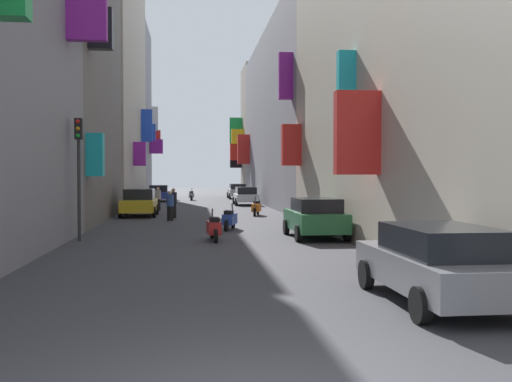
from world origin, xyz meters
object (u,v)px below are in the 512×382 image
object	(u,v)px
parked_car_silver	(237,191)
pedestrian_crossing	(170,206)
traffic_light_near_corner	(79,158)
scooter_red	(214,228)
scooter_silver	(192,195)
parked_car_grey	(438,262)
parked_car_yellow	(139,202)
pedestrian_near_left	(158,199)
parked_car_green	(315,217)
scooter_orange	(256,208)
scooter_blue	(230,219)
parked_car_white	(246,196)
pedestrian_near_right	(173,203)
parked_car_blue	(159,193)

from	to	relation	value
parked_car_silver	pedestrian_crossing	bearing A→B (deg)	-101.81
traffic_light_near_corner	scooter_red	bearing A→B (deg)	-4.92
scooter_silver	pedestrian_crossing	distance (m)	24.09
parked_car_grey	parked_car_yellow	distance (m)	24.61
pedestrian_crossing	pedestrian_near_left	bearing A→B (deg)	97.36
scooter_silver	parked_car_green	bearing A→B (deg)	-82.12
parked_car_green	scooter_orange	xyz separation A→B (m)	(-0.85, 12.05, -0.32)
parked_car_silver	scooter_blue	distance (m)	32.62
parked_car_silver	parked_car_white	bearing A→B (deg)	-91.44
parked_car_green	parked_car_silver	bearing A→B (deg)	90.06
scooter_orange	traffic_light_near_corner	xyz separation A→B (m)	(-7.75, -12.09, 2.51)
scooter_red	pedestrian_near_left	world-z (taller)	pedestrian_near_left
scooter_orange	scooter_blue	size ratio (longest dim) A/B	0.92
parked_car_white	pedestrian_crossing	bearing A→B (deg)	-109.76
parked_car_silver	scooter_blue	bearing A→B (deg)	-95.17
scooter_red	scooter_orange	distance (m)	12.85
pedestrian_near_right	parked_car_white	bearing A→B (deg)	68.17
pedestrian_near_right	traffic_light_near_corner	bearing A→B (deg)	-105.63
parked_car_blue	pedestrian_near_left	distance (m)	13.89
parked_car_white	parked_car_green	bearing A→B (deg)	-89.17
scooter_red	pedestrian_crossing	world-z (taller)	pedestrian_crossing
pedestrian_near_right	scooter_silver	bearing A→B (deg)	87.36
parked_car_white	scooter_blue	size ratio (longest dim) A/B	2.00
parked_car_silver	parked_car_blue	bearing A→B (deg)	-146.92
parked_car_blue	scooter_red	xyz separation A→B (m)	(3.67, -31.61, -0.29)
parked_car_grey	pedestrian_near_right	distance (m)	22.51
scooter_silver	traffic_light_near_corner	bearing A→B (deg)	-96.98
parked_car_yellow	traffic_light_near_corner	size ratio (longest dim) A/B	0.94
pedestrian_near_left	parked_car_green	bearing A→B (deg)	-68.57
pedestrian_near_right	traffic_light_near_corner	xyz separation A→B (m)	(-3.01, -10.77, 2.16)
scooter_blue	traffic_light_near_corner	size ratio (longest dim) A/B	0.45
parked_car_silver	scooter_silver	xyz separation A→B (m)	(-4.53, -3.04, -0.32)
parked_car_blue	scooter_blue	world-z (taller)	parked_car_blue
scooter_silver	pedestrian_near_left	size ratio (longest dim) A/B	1.19
parked_car_silver	pedestrian_near_left	size ratio (longest dim) A/B	2.76
parked_car_yellow	parked_car_grey	bearing A→B (deg)	-72.41
parked_car_green	scooter_blue	distance (m)	4.63
pedestrian_near_right	parked_car_blue	bearing A→B (deg)	95.31
scooter_silver	pedestrian_near_left	bearing A→B (deg)	-98.05
scooter_silver	pedestrian_crossing	world-z (taller)	pedestrian_crossing
pedestrian_near_right	traffic_light_near_corner	size ratio (longest dim) A/B	0.37
parked_car_green	traffic_light_near_corner	bearing A→B (deg)	-179.74
parked_car_grey	scooter_silver	distance (m)	44.30
scooter_silver	pedestrian_crossing	xyz separation A→B (m)	(-1.14, -24.06, 0.30)
parked_car_green	scooter_red	bearing A→B (deg)	-173.27
parked_car_grey	scooter_red	xyz separation A→B (m)	(-3.69, 10.65, -0.30)
parked_car_yellow	scooter_blue	distance (m)	9.95
scooter_red	scooter_orange	xyz separation A→B (m)	(2.97, 12.50, -0.00)
parked_car_silver	pedestrian_near_left	world-z (taller)	pedestrian_near_left
parked_car_yellow	scooter_orange	xyz separation A→B (m)	(6.72, -0.30, -0.34)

